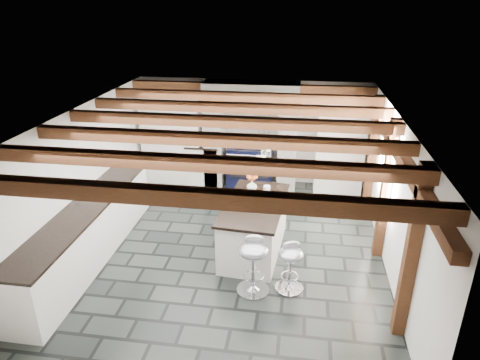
# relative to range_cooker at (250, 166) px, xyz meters

# --- Properties ---
(ground) EXTENTS (6.00, 6.00, 0.00)m
(ground) POSITION_rel_range_cooker_xyz_m (0.00, -2.68, -0.47)
(ground) COLOR black
(ground) RESTS_ON ground
(room_shell) EXTENTS (6.00, 6.03, 6.00)m
(room_shell) POSITION_rel_range_cooker_xyz_m (-0.61, -1.26, 0.60)
(room_shell) COLOR white
(room_shell) RESTS_ON ground
(range_cooker) EXTENTS (1.00, 0.63, 0.99)m
(range_cooker) POSITION_rel_range_cooker_xyz_m (0.00, 0.00, 0.00)
(range_cooker) COLOR black
(range_cooker) RESTS_ON ground
(kitchen_island) EXTENTS (1.06, 1.84, 1.17)m
(kitchen_island) POSITION_rel_range_cooker_xyz_m (0.39, -2.65, -0.02)
(kitchen_island) COLOR white
(kitchen_island) RESTS_ON ground
(bar_stool_near) EXTENTS (0.46, 0.46, 0.76)m
(bar_stool_near) POSITION_rel_range_cooker_xyz_m (1.02, -3.61, 0.00)
(bar_stool_near) COLOR silver
(bar_stool_near) RESTS_ON ground
(bar_stool_far) EXTENTS (0.47, 0.47, 0.88)m
(bar_stool_far) POSITION_rel_range_cooker_xyz_m (0.51, -3.73, 0.08)
(bar_stool_far) COLOR silver
(bar_stool_far) RESTS_ON ground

